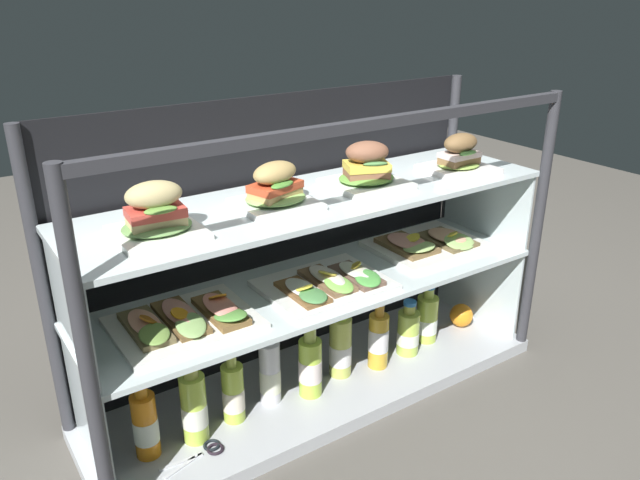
# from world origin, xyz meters

# --- Properties ---
(ground_plane) EXTENTS (6.00, 6.00, 0.02)m
(ground_plane) POSITION_xyz_m (0.00, 0.00, -0.01)
(ground_plane) COLOR #55514A
(ground_plane) RESTS_ON ground
(case_base_deck) EXTENTS (1.40, 0.42, 0.04)m
(case_base_deck) POSITION_xyz_m (0.00, 0.00, 0.02)
(case_base_deck) COLOR #B2B6BB
(case_base_deck) RESTS_ON ground
(case_frame) EXTENTS (1.40, 0.42, 0.86)m
(case_frame) POSITION_xyz_m (0.00, 0.12, 0.47)
(case_frame) COLOR #333338
(case_frame) RESTS_ON ground
(riser_lower_tier) EXTENTS (1.33, 0.35, 0.31)m
(riser_lower_tier) POSITION_xyz_m (0.00, 0.00, 0.20)
(riser_lower_tier) COLOR silver
(riser_lower_tier) RESTS_ON case_base_deck
(shelf_lower_glass) EXTENTS (1.35, 0.37, 0.01)m
(shelf_lower_glass) POSITION_xyz_m (0.00, 0.00, 0.36)
(shelf_lower_glass) COLOR silver
(shelf_lower_glass) RESTS_ON riser_lower_tier
(riser_upper_tier) EXTENTS (1.33, 0.35, 0.24)m
(riser_upper_tier) POSITION_xyz_m (0.00, 0.00, 0.49)
(riser_upper_tier) COLOR silver
(riser_upper_tier) RESTS_ON shelf_lower_glass
(shelf_upper_glass) EXTENTS (1.35, 0.37, 0.01)m
(shelf_upper_glass) POSITION_xyz_m (0.00, 0.00, 0.62)
(shelf_upper_glass) COLOR silver
(shelf_upper_glass) RESTS_ON riser_upper_tier
(plated_roll_sandwich_near_left_corner) EXTENTS (0.19, 0.19, 0.13)m
(plated_roll_sandwich_near_left_corner) POSITION_xyz_m (-0.46, -0.04, 0.67)
(plated_roll_sandwich_near_left_corner) COLOR white
(plated_roll_sandwich_near_left_corner) RESTS_ON shelf_upper_glass
(plated_roll_sandwich_left_of_center) EXTENTS (0.19, 0.19, 0.12)m
(plated_roll_sandwich_left_of_center) POSITION_xyz_m (-0.15, -0.02, 0.67)
(plated_roll_sandwich_left_of_center) COLOR white
(plated_roll_sandwich_left_of_center) RESTS_ON shelf_upper_glass
(plated_roll_sandwich_mid_left) EXTENTS (0.20, 0.20, 0.13)m
(plated_roll_sandwich_mid_left) POSITION_xyz_m (0.15, -0.01, 0.67)
(plated_roll_sandwich_mid_left) COLOR white
(plated_roll_sandwich_mid_left) RESTS_ON shelf_upper_glass
(plated_roll_sandwich_center) EXTENTS (0.18, 0.18, 0.12)m
(plated_roll_sandwich_center) POSITION_xyz_m (0.46, -0.05, 0.66)
(plated_roll_sandwich_center) COLOR white
(plated_roll_sandwich_center) RESTS_ON shelf_upper_glass
(open_sandwich_tray_far_left) EXTENTS (0.34, 0.26, 0.06)m
(open_sandwich_tray_far_left) POSITION_xyz_m (-0.41, -0.02, 0.38)
(open_sandwich_tray_far_left) COLOR white
(open_sandwich_tray_far_left) RESTS_ON shelf_lower_glass
(open_sandwich_tray_far_right) EXTENTS (0.34, 0.26, 0.06)m
(open_sandwich_tray_far_right) POSITION_xyz_m (-0.00, -0.05, 0.38)
(open_sandwich_tray_far_right) COLOR white
(open_sandwich_tray_far_right) RESTS_ON shelf_lower_glass
(open_sandwich_tray_left_of_center) EXTENTS (0.34, 0.26, 0.06)m
(open_sandwich_tray_left_of_center) POSITION_xyz_m (0.42, 0.01, 0.38)
(open_sandwich_tray_left_of_center) COLOR white
(open_sandwich_tray_left_of_center) RESTS_ON shelf_lower_glass
(juice_bottle_front_left_end) EXTENTS (0.06, 0.06, 0.22)m
(juice_bottle_front_left_end) POSITION_xyz_m (-0.54, -0.02, 0.13)
(juice_bottle_front_left_end) COLOR orange
(juice_bottle_front_left_end) RESTS_ON case_base_deck
(juice_bottle_back_center) EXTENTS (0.07, 0.07, 0.24)m
(juice_bottle_back_center) POSITION_xyz_m (-0.42, -0.04, 0.14)
(juice_bottle_back_center) COLOR #B9DA49
(juice_bottle_back_center) RESTS_ON case_base_deck
(juice_bottle_front_second) EXTENTS (0.06, 0.06, 0.21)m
(juice_bottle_front_second) POSITION_xyz_m (-0.30, -0.02, 0.12)
(juice_bottle_front_second) COLOR #B9D646
(juice_bottle_front_second) RESTS_ON case_base_deck
(juice_bottle_tucked_behind) EXTENTS (0.06, 0.06, 0.23)m
(juice_bottle_tucked_behind) POSITION_xyz_m (-0.17, -0.01, 0.13)
(juice_bottle_tucked_behind) COLOR silver
(juice_bottle_tucked_behind) RESTS_ON case_base_deck
(juice_bottle_back_right) EXTENTS (0.07, 0.07, 0.23)m
(juice_bottle_back_right) POSITION_xyz_m (-0.06, -0.04, 0.13)
(juice_bottle_back_right) COLOR #B5D944
(juice_bottle_back_right) RESTS_ON case_base_deck
(juice_bottle_front_right_end) EXTENTS (0.07, 0.07, 0.24)m
(juice_bottle_front_right_end) POSITION_xyz_m (0.07, -0.01, 0.14)
(juice_bottle_front_right_end) COLOR #C0CB56
(juice_bottle_front_right_end) RESTS_ON case_base_deck
(juice_bottle_back_left) EXTENTS (0.06, 0.06, 0.23)m
(juice_bottle_back_left) POSITION_xyz_m (0.19, -0.04, 0.14)
(juice_bottle_back_left) COLOR gold
(juice_bottle_back_left) RESTS_ON case_base_deck
(juice_bottle_front_fourth) EXTENTS (0.07, 0.07, 0.18)m
(juice_bottle_front_fourth) POSITION_xyz_m (0.31, -0.04, 0.11)
(juice_bottle_front_fourth) COLOR #B7D550
(juice_bottle_front_fourth) RESTS_ON case_base_deck
(juice_bottle_near_post) EXTENTS (0.07, 0.07, 0.21)m
(juice_bottle_near_post) POSITION_xyz_m (0.42, -0.01, 0.12)
(juice_bottle_near_post) COLOR #B5CF4A
(juice_bottle_near_post) RESTS_ON case_base_deck
(orange_fruit_beside_bottles) EXTENTS (0.08, 0.08, 0.08)m
(orange_fruit_beside_bottles) POSITION_xyz_m (0.58, -0.01, 0.08)
(orange_fruit_beside_bottles) COLOR orange
(orange_fruit_beside_bottles) RESTS_ON case_base_deck
(kitchen_scissors) EXTENTS (0.17, 0.07, 0.01)m
(kitchen_scissors) POSITION_xyz_m (-0.42, -0.10, 0.04)
(kitchen_scissors) COLOR silver
(kitchen_scissors) RESTS_ON case_base_deck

